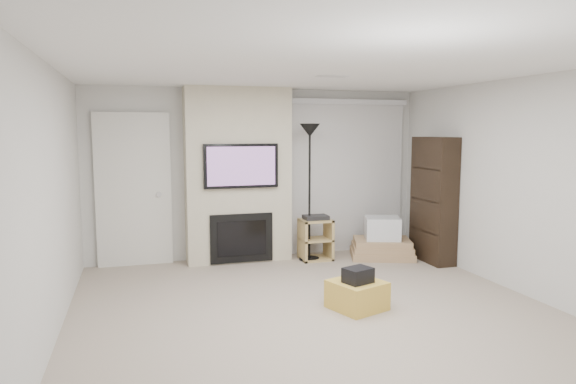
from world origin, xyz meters
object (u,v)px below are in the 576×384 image
object	(u,v)px
av_stand	(316,236)
box_stack	(382,242)
bookshelf	(434,200)
ottoman	(357,295)
floor_lamp	(310,153)

from	to	relation	value
av_stand	box_stack	size ratio (longest dim) A/B	0.61
box_stack	bookshelf	distance (m)	0.99
av_stand	bookshelf	size ratio (longest dim) A/B	0.37
ottoman	floor_lamp	xyz separation A→B (m)	(0.19, 2.12, 1.42)
ottoman	floor_lamp	world-z (taller)	floor_lamp
ottoman	floor_lamp	bearing A→B (deg)	84.97
floor_lamp	bookshelf	world-z (taller)	floor_lamp
ottoman	bookshelf	size ratio (longest dim) A/B	0.28
av_stand	box_stack	xyz separation A→B (m)	(1.00, -0.15, -0.11)
bookshelf	floor_lamp	bearing A→B (deg)	161.67
floor_lamp	av_stand	world-z (taller)	floor_lamp
ottoman	floor_lamp	distance (m)	2.56
floor_lamp	av_stand	xyz separation A→B (m)	(0.10, -0.00, -1.22)
box_stack	ottoman	bearing A→B (deg)	-123.21
floor_lamp	box_stack	world-z (taller)	floor_lamp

